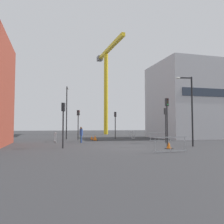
{
  "coord_description": "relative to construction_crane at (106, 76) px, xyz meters",
  "views": [
    {
      "loc": [
        -6.39,
        -19.33,
        1.8
      ],
      "look_at": [
        0.0,
        4.37,
        3.29
      ],
      "focal_mm": 37.63,
      "sensor_mm": 36.0,
      "label": 1
    }
  ],
  "objects": [
    {
      "name": "safety_barrier_right_run",
      "position": [
        -11.49,
        -22.54,
        -12.39
      ],
      "size": [
        0.23,
        2.31,
        1.08
      ],
      "color": "#9EA0A5",
      "rests_on": "ground"
    },
    {
      "name": "traffic_cone_striped",
      "position": [
        -2.93,
        -33.09,
        -12.71
      ],
      "size": [
        0.53,
        0.53,
        0.54
      ],
      "color": "black",
      "rests_on": "ground"
    },
    {
      "name": "traffic_light_island",
      "position": [
        -0.11,
        -27.3,
        -10.42
      ],
      "size": [
        0.39,
        0.29,
        3.76
      ],
      "color": "#2D2D30",
      "rests_on": "ground"
    },
    {
      "name": "pedestrian_walking",
      "position": [
        -8.54,
        -22.2,
        -11.95
      ],
      "size": [
        0.34,
        0.34,
        1.73
      ],
      "color": "#2D844C",
      "rests_on": "ground"
    },
    {
      "name": "traffic_cone_on_verge",
      "position": [
        -6.67,
        -18.99,
        -12.73
      ],
      "size": [
        0.49,
        0.49,
        0.5
      ],
      "color": "black",
      "rests_on": "ground"
    },
    {
      "name": "safety_barrier_left_run",
      "position": [
        -4.2,
        -35.61,
        -12.39
      ],
      "size": [
        2.6,
        0.22,
        1.08
      ],
      "color": "gray",
      "rests_on": "ground"
    },
    {
      "name": "streetlamp_short",
      "position": [
        0.02,
        -31.67,
        -9.24
      ],
      "size": [
        1.52,
        0.41,
        6.27
      ],
      "color": "black",
      "rests_on": "ground"
    },
    {
      "name": "traffic_light_median",
      "position": [
        -8.56,
        -19.6,
        -10.34
      ],
      "size": [
        0.38,
        0.36,
        3.9
      ],
      "color": "#2D2D30",
      "rests_on": "ground"
    },
    {
      "name": "streetlamp_tall",
      "position": [
        -9.84,
        -16.7,
        -8.65
      ],
      "size": [
        0.47,
        1.48,
        7.38
      ],
      "color": "black",
      "rests_on": "ground"
    },
    {
      "name": "traffic_light_far",
      "position": [
        -11.11,
        -30.52,
        -10.44
      ],
      "size": [
        0.33,
        0.39,
        3.72
      ],
      "color": "#232326",
      "rests_on": "ground"
    },
    {
      "name": "ground",
      "position": [
        -5.86,
        -30.81,
        -12.96
      ],
      "size": [
        160.0,
        160.0,
        0.0
      ],
      "primitive_type": "plane",
      "color": "#333335"
    },
    {
      "name": "traffic_light_corner",
      "position": [
        -3.16,
        -18.22,
        -10.38
      ],
      "size": [
        0.36,
        0.38,
        3.83
      ],
      "color": "#2D2D30",
      "rests_on": "ground"
    },
    {
      "name": "traffic_cone_by_barrier",
      "position": [
        -6.61,
        -21.06,
        -12.64
      ],
      "size": [
        0.67,
        0.67,
        0.67
      ],
      "color": "black",
      "rests_on": "ground"
    },
    {
      "name": "office_block",
      "position": [
        9.67,
        -18.3,
        -7.25
      ],
      "size": [
        12.39,
        9.96,
        11.41
      ],
      "color": "#B7B7BC",
      "rests_on": "ground"
    },
    {
      "name": "construction_crane",
      "position": [
        0.0,
        0.0,
        0.0
      ],
      "size": [
        1.91,
        17.09,
        19.05
      ],
      "color": "yellow",
      "rests_on": "ground"
    },
    {
      "name": "safety_barrier_front",
      "position": [
        -0.59,
        -18.13,
        -12.39
      ],
      "size": [
        0.23,
        2.49,
        1.08
      ],
      "color": "#B2B5BA",
      "rests_on": "ground"
    },
    {
      "name": "traffic_light_crosswalk",
      "position": [
        -2.21,
        -31.51,
        -10.11
      ],
      "size": [
        0.24,
        0.37,
        4.27
      ],
      "color": "#2D2D30",
      "rests_on": "ground"
    },
    {
      "name": "pedestrian_waiting",
      "position": [
        -8.82,
        -24.59,
        -11.98
      ],
      "size": [
        0.34,
        0.34,
        1.69
      ],
      "color": "#33519E",
      "rests_on": "ground"
    },
    {
      "name": "safety_barrier_rear",
      "position": [
        0.39,
        -24.63,
        -12.39
      ],
      "size": [
        2.43,
        0.12,
        1.08
      ],
      "color": "#9EA0A5",
      "rests_on": "ground"
    }
  ]
}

